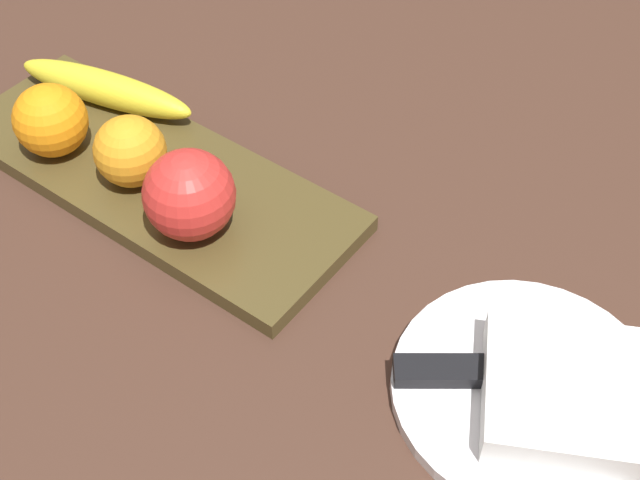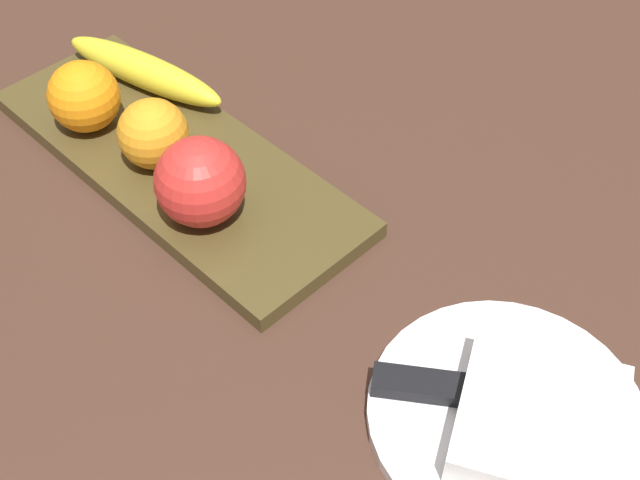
% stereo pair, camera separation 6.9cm
% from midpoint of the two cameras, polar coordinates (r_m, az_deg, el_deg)
% --- Properties ---
extents(ground_plane, '(2.40, 2.40, 0.00)m').
position_cam_midpoint_polar(ground_plane, '(0.85, -13.75, 5.26)').
color(ground_plane, '#41291E').
extents(fruit_tray, '(0.40, 0.15, 0.02)m').
position_cam_midpoint_polar(fruit_tray, '(0.81, -13.48, 4.04)').
color(fruit_tray, '#493C1E').
rests_on(fruit_tray, ground_plane).
extents(apple, '(0.08, 0.08, 0.08)m').
position_cam_midpoint_polar(apple, '(0.72, -11.45, 2.83)').
color(apple, red).
rests_on(apple, fruit_tray).
extents(banana, '(0.20, 0.08, 0.04)m').
position_cam_midpoint_polar(banana, '(0.89, -16.39, 9.61)').
color(banana, yellow).
rests_on(banana, fruit_tray).
extents(orange_near_apple, '(0.07, 0.07, 0.07)m').
position_cam_midpoint_polar(orange_near_apple, '(0.84, -19.89, 7.43)').
color(orange_near_apple, orange).
rests_on(orange_near_apple, fruit_tray).
extents(orange_near_banana, '(0.07, 0.07, 0.07)m').
position_cam_midpoint_polar(orange_near_banana, '(0.78, -15.08, 5.64)').
color(orange_near_banana, orange).
rests_on(orange_near_banana, fruit_tray).
extents(dinner_plate, '(0.20, 0.20, 0.01)m').
position_cam_midpoint_polar(dinner_plate, '(0.66, 10.76, -10.01)').
color(dinner_plate, white).
rests_on(dinner_plate, ground_plane).
extents(folded_napkin, '(0.15, 0.15, 0.03)m').
position_cam_midpoint_polar(folded_napkin, '(0.64, 13.04, -10.12)').
color(folded_napkin, white).
rests_on(folded_napkin, dinner_plate).
extents(knife, '(0.16, 0.12, 0.01)m').
position_cam_midpoint_polar(knife, '(0.65, 7.30, -8.93)').
color(knife, silver).
rests_on(knife, dinner_plate).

